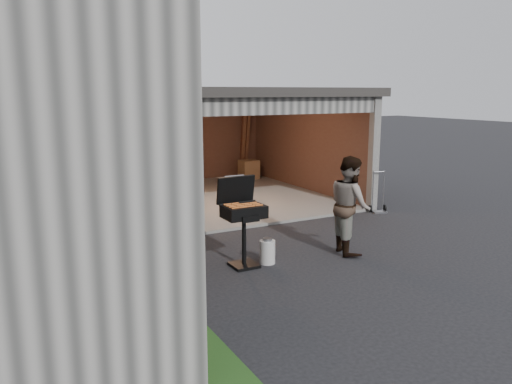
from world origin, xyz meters
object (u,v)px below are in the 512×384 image
(minivan, at_px, (144,179))
(woman, at_px, (176,223))
(man, at_px, (350,205))
(bbq_grill, at_px, (243,214))
(propane_tank, at_px, (267,252))
(hand_truck, at_px, (378,204))
(plywood_panel, at_px, (137,255))

(minivan, height_order, woman, woman)
(minivan, xyz_separation_m, man, (2.09, -5.53, 0.23))
(bbq_grill, xyz_separation_m, propane_tank, (0.41, -0.08, -0.68))
(minivan, relative_size, propane_tank, 11.68)
(woman, relative_size, hand_truck, 1.72)
(minivan, relative_size, plywood_panel, 4.91)
(woman, bearing_deg, man, 91.61)
(woman, bearing_deg, plywood_panel, -76.38)
(minivan, relative_size, hand_truck, 4.64)
(hand_truck, bearing_deg, bbq_grill, -142.71)
(plywood_panel, height_order, hand_truck, hand_truck)
(minivan, bearing_deg, plywood_panel, -99.55)
(bbq_grill, bearing_deg, man, -6.98)
(man, relative_size, hand_truck, 1.75)
(propane_tank, height_order, hand_truck, hand_truck)
(bbq_grill, relative_size, plywood_panel, 1.57)
(hand_truck, bearing_deg, plywood_panel, -148.47)
(man, xyz_separation_m, propane_tank, (-1.57, 0.16, -0.67))
(woman, bearing_deg, bbq_grill, 93.60)
(minivan, bearing_deg, woman, -93.23)
(woman, height_order, hand_truck, woman)
(woman, distance_m, propane_tank, 1.66)
(man, xyz_separation_m, bbq_grill, (-1.98, 0.24, 0.01))
(plywood_panel, bearing_deg, hand_truck, 16.07)
(minivan, distance_m, plywood_panel, 5.53)
(propane_tank, bearing_deg, hand_truck, 24.69)
(man, distance_m, hand_truck, 3.33)
(bbq_grill, distance_m, hand_truck, 4.91)
(bbq_grill, distance_m, plywood_panel, 1.79)
(minivan, distance_m, man, 5.92)
(minivan, distance_m, woman, 5.31)
(minivan, xyz_separation_m, woman, (-1.00, -5.21, 0.21))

